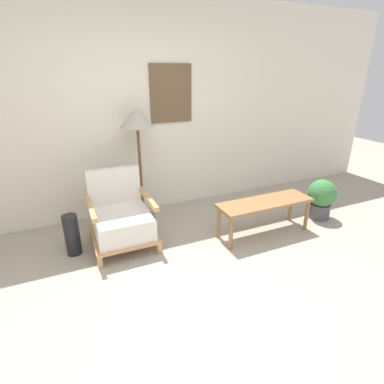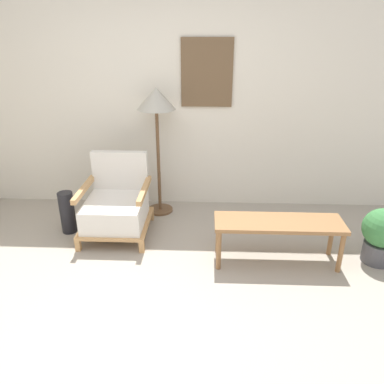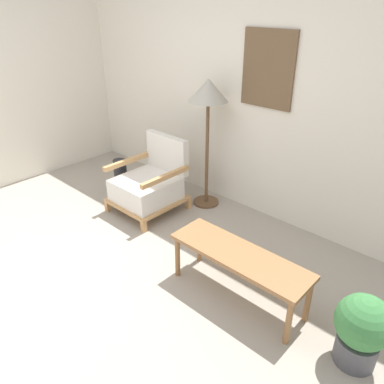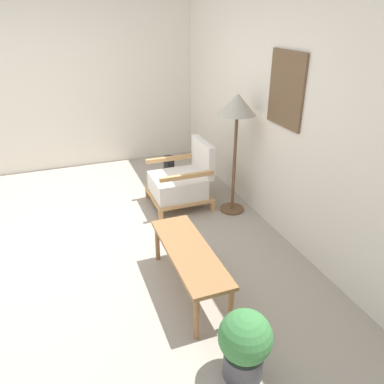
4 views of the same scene
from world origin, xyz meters
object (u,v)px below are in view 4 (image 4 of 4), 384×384
at_px(armchair, 181,181).
at_px(floor_lamp, 237,112).
at_px(potted_plant, 245,343).
at_px(vase, 169,172).
at_px(coffee_table, 189,255).

relative_size(armchair, floor_lamp, 0.56).
bearing_deg(potted_plant, vase, 171.96).
xyz_separation_m(armchair, floor_lamp, (0.38, 0.53, 0.92)).
xyz_separation_m(floor_lamp, potted_plant, (2.14, -0.96, -0.94)).
xyz_separation_m(armchair, coffee_table, (1.58, -0.47, 0.06)).
relative_size(floor_lamp, vase, 3.19).
bearing_deg(armchair, potted_plant, -9.72).
height_order(coffee_table, vase, vase).
height_order(armchair, vase, armchair).
relative_size(vase, potted_plant, 0.85).
bearing_deg(floor_lamp, coffee_table, -39.93).
relative_size(coffee_table, vase, 2.55).
relative_size(coffee_table, potted_plant, 2.16).
bearing_deg(coffee_table, floor_lamp, 140.07).
bearing_deg(armchair, floor_lamp, 54.22).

